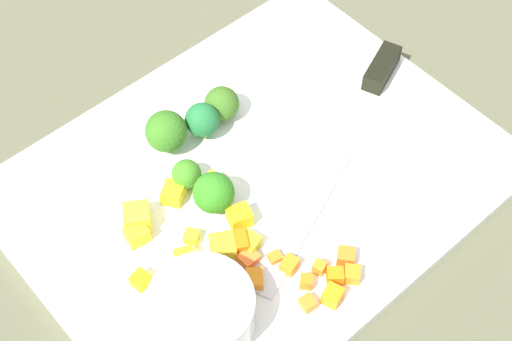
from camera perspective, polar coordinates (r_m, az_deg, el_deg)
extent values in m
plane|color=#54553E|center=(0.74, 0.00, -0.98)|extent=(4.00, 4.00, 0.00)
cube|color=white|center=(0.74, 0.00, -0.72)|extent=(0.45, 0.35, 0.01)
cylinder|color=#B3B2B7|center=(0.64, -4.06, -10.37)|extent=(0.09, 0.09, 0.04)
cube|color=silver|center=(0.71, 3.10, -3.66)|extent=(0.17, 0.09, 0.00)
cube|color=black|center=(0.82, 9.34, 7.54)|extent=(0.06, 0.04, 0.02)
cube|color=orange|center=(0.66, 3.88, -9.83)|extent=(0.01, 0.01, 0.01)
cube|color=orange|center=(0.67, 3.76, -8.25)|extent=(0.02, 0.02, 0.01)
cube|color=orange|center=(0.68, 6.46, -6.56)|extent=(0.02, 0.02, 0.01)
cube|color=orange|center=(0.67, -0.12, -8.11)|extent=(0.02, 0.02, 0.01)
cube|color=orange|center=(0.68, 1.43, -6.52)|extent=(0.01, 0.01, 0.01)
cube|color=orange|center=(0.68, 4.74, -7.18)|extent=(0.01, 0.01, 0.01)
cube|color=orange|center=(0.68, -1.31, -5.44)|extent=(0.02, 0.02, 0.02)
cube|color=orange|center=(0.68, -0.54, -6.58)|extent=(0.02, 0.02, 0.01)
cube|color=orange|center=(0.68, 2.50, -7.04)|extent=(0.02, 0.02, 0.01)
cube|color=orange|center=(0.67, 5.89, -7.83)|extent=(0.02, 0.02, 0.01)
cube|color=orange|center=(0.68, 7.15, -7.68)|extent=(0.02, 0.02, 0.01)
cube|color=orange|center=(0.66, 5.71, -9.25)|extent=(0.02, 0.02, 0.01)
cube|color=yellow|center=(0.68, -8.59, -8.05)|extent=(0.02, 0.02, 0.01)
cube|color=yellow|center=(0.70, -1.23, -3.47)|extent=(0.03, 0.02, 0.02)
cube|color=yellow|center=(0.68, -5.32, -6.52)|extent=(0.02, 0.02, 0.01)
cube|color=yellow|center=(0.72, -6.17, -1.68)|extent=(0.03, 0.03, 0.02)
cube|color=yellow|center=(0.70, -8.82, -3.46)|extent=(0.03, 0.03, 0.02)
cube|color=yellow|center=(0.69, -0.53, -5.42)|extent=(0.02, 0.02, 0.01)
cube|color=yellow|center=(0.70, -8.84, -4.73)|extent=(0.02, 0.02, 0.02)
cube|color=yellow|center=(0.68, -2.49, -5.74)|extent=(0.03, 0.03, 0.02)
cube|color=yellow|center=(0.69, -4.81, -4.93)|extent=(0.02, 0.02, 0.01)
cube|color=yellow|center=(0.72, -3.21, -1.15)|extent=(0.02, 0.02, 0.02)
cylinder|color=#8BBA5C|center=(0.73, -5.13, -0.79)|extent=(0.01, 0.01, 0.01)
sphere|color=#3A7C1F|center=(0.72, -5.19, -0.25)|extent=(0.03, 0.03, 0.03)
cylinder|color=#81AC65|center=(0.76, -3.96, 3.02)|extent=(0.01, 0.01, 0.01)
sphere|color=#216B35|center=(0.75, -4.03, 3.79)|extent=(0.03, 0.03, 0.03)
cylinder|color=#80B957|center=(0.78, -2.52, 4.31)|extent=(0.01, 0.01, 0.01)
sphere|color=#37641E|center=(0.77, -2.56, 4.99)|extent=(0.04, 0.04, 0.04)
cylinder|color=#92AF58|center=(0.71, -3.09, -2.43)|extent=(0.01, 0.01, 0.01)
sphere|color=#2F7C1D|center=(0.70, -3.15, -1.68)|extent=(0.04, 0.04, 0.04)
cylinder|color=#92B465|center=(0.75, -6.57, 2.05)|extent=(0.01, 0.01, 0.01)
sphere|color=#336D1D|center=(0.74, -6.70, 2.91)|extent=(0.04, 0.04, 0.04)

